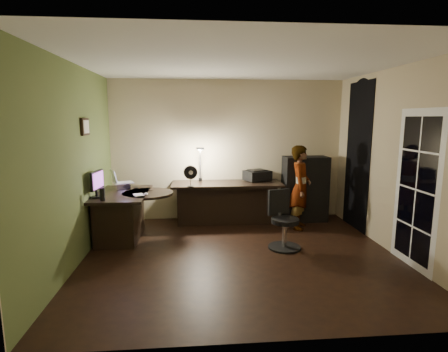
{
  "coord_description": "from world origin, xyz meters",
  "views": [
    {
      "loc": [
        -0.65,
        -4.78,
        1.97
      ],
      "look_at": [
        -0.15,
        1.05,
        1.0
      ],
      "focal_mm": 28.0,
      "sensor_mm": 36.0,
      "label": 1
    }
  ],
  "objects": [
    {
      "name": "phone",
      "position": [
        -1.67,
        1.25,
        0.78
      ],
      "size": [
        0.06,
        0.12,
        0.01
      ],
      "primitive_type": "cube",
      "rotation": [
        0.0,
        0.0,
        0.02
      ],
      "color": "black",
      "rests_on": "desk_left"
    },
    {
      "name": "office_chair",
      "position": [
        0.71,
        0.22,
        0.44
      ],
      "size": [
        0.62,
        0.62,
        0.89
      ],
      "primitive_type": "cube",
      "rotation": [
        0.0,
        0.0,
        0.3
      ],
      "color": "black",
      "rests_on": "floor"
    },
    {
      "name": "laptop",
      "position": [
        -1.87,
        1.23,
        0.99
      ],
      "size": [
        0.44,
        0.43,
        0.23
      ],
      "primitive_type": "cube",
      "rotation": [
        0.0,
        0.0,
        0.43
      ],
      "color": "silver",
      "rests_on": "laptop_stand"
    },
    {
      "name": "cabinet",
      "position": [
        1.47,
        1.66,
        0.62
      ],
      "size": [
        0.84,
        0.42,
        1.25
      ],
      "primitive_type": "cube",
      "rotation": [
        0.0,
        0.0,
        0.01
      ],
      "color": "black",
      "rests_on": "floor"
    },
    {
      "name": "desk_lamp",
      "position": [
        -0.54,
        1.81,
        1.14
      ],
      "size": [
        0.27,
        0.36,
        0.71
      ],
      "primitive_type": "cube",
      "rotation": [
        0.0,
        0.0,
        -0.32
      ],
      "color": "black",
      "rests_on": "desk_right"
    },
    {
      "name": "monitor",
      "position": [
        -2.14,
        0.56,
        0.93
      ],
      "size": [
        0.14,
        0.45,
        0.3
      ],
      "primitive_type": "cube",
      "rotation": [
        0.0,
        0.0,
        -0.11
      ],
      "color": "black",
      "rests_on": "desk_left"
    },
    {
      "name": "pen",
      "position": [
        -1.39,
        1.02,
        0.79
      ],
      "size": [
        0.09,
        0.12,
        0.01
      ],
      "primitive_type": "cube",
      "rotation": [
        0.0,
        0.0,
        0.64
      ],
      "color": "black",
      "rests_on": "desk_left"
    },
    {
      "name": "notepad",
      "position": [
        -1.53,
        0.66,
        0.79
      ],
      "size": [
        0.21,
        0.24,
        0.01
      ],
      "primitive_type": "cube",
      "rotation": [
        0.0,
        0.0,
        0.36
      ],
      "color": "silver",
      "rests_on": "desk_left"
    },
    {
      "name": "wall_front",
      "position": [
        0.0,
        -2.0,
        1.35
      ],
      "size": [
        4.5,
        0.01,
        2.7
      ],
      "primitive_type": "cube",
      "color": "tan",
      "rests_on": "floor"
    },
    {
      "name": "wall_back",
      "position": [
        0.0,
        2.0,
        1.35
      ],
      "size": [
        4.5,
        0.01,
        2.7
      ],
      "primitive_type": "cube",
      "color": "tan",
      "rests_on": "floor"
    },
    {
      "name": "wall_right",
      "position": [
        2.25,
        0.0,
        1.35
      ],
      "size": [
        0.01,
        4.0,
        2.7
      ],
      "primitive_type": "cube",
      "color": "tan",
      "rests_on": "floor"
    },
    {
      "name": "floor",
      "position": [
        0.0,
        0.0,
        -0.01
      ],
      "size": [
        4.5,
        4.0,
        0.01
      ],
      "primitive_type": "cube",
      "color": "black",
      "rests_on": "ground"
    },
    {
      "name": "ceiling",
      "position": [
        0.0,
        0.0,
        2.71
      ],
      "size": [
        4.5,
        4.0,
        0.01
      ],
      "primitive_type": "cube",
      "color": "silver",
      "rests_on": "floor"
    },
    {
      "name": "wall_left",
      "position": [
        -2.25,
        0.0,
        1.35
      ],
      "size": [
        0.01,
        4.0,
        2.7
      ],
      "primitive_type": "cube",
      "color": "tan",
      "rests_on": "floor"
    },
    {
      "name": "mouse",
      "position": [
        -1.42,
        0.66,
        0.8
      ],
      "size": [
        0.09,
        0.11,
        0.04
      ],
      "primitive_type": "ellipsoid",
      "rotation": [
        0.0,
        0.0,
        -0.29
      ],
      "color": "silver",
      "rests_on": "desk_left"
    },
    {
      "name": "desk_left",
      "position": [
        -1.83,
        0.9,
        0.39
      ],
      "size": [
        0.84,
        1.34,
        0.77
      ],
      "primitive_type": "cube",
      "rotation": [
        0.0,
        0.0,
        -0.01
      ],
      "color": "black",
      "rests_on": "floor"
    },
    {
      "name": "headphones",
      "position": [
        0.52,
        1.92,
        0.83
      ],
      "size": [
        0.21,
        0.1,
        0.1
      ],
      "primitive_type": "cube",
      "rotation": [
        0.0,
        0.0,
        0.09
      ],
      "color": "navy",
      "rests_on": "desk_right"
    },
    {
      "name": "laptop_stand",
      "position": [
        -1.87,
        1.23,
        0.83
      ],
      "size": [
        0.26,
        0.23,
        0.09
      ],
      "primitive_type": "cube",
      "rotation": [
        0.0,
        0.0,
        0.21
      ],
      "color": "silver",
      "rests_on": "desk_left"
    },
    {
      "name": "person",
      "position": [
        1.23,
        1.19,
        0.75
      ],
      "size": [
        0.53,
        0.63,
        1.5
      ],
      "primitive_type": "imported",
      "rotation": [
        0.0,
        0.0,
        1.18
      ],
      "color": "#D8A88C",
      "rests_on": "floor"
    },
    {
      "name": "speaker",
      "position": [
        -2.0,
        0.33,
        0.88
      ],
      "size": [
        0.09,
        0.09,
        0.19
      ],
      "primitive_type": "cylinder",
      "rotation": [
        0.0,
        0.0,
        0.34
      ],
      "color": "black",
      "rests_on": "desk_left"
    },
    {
      "name": "framed_picture",
      "position": [
        -2.22,
        0.45,
        1.85
      ],
      "size": [
        0.04,
        0.3,
        0.25
      ],
      "primitive_type": "cube",
      "color": "black",
      "rests_on": "wall_left"
    },
    {
      "name": "arched_doorway",
      "position": [
        2.24,
        1.15,
        1.3
      ],
      "size": [
        0.01,
        0.9,
        2.6
      ],
      "primitive_type": "cube",
      "color": "black",
      "rests_on": "floor"
    },
    {
      "name": "green_wall_overlay",
      "position": [
        -2.24,
        0.0,
        1.35
      ],
      "size": [
        0.0,
        4.0,
        2.7
      ],
      "primitive_type": "cube",
      "color": "#50612F",
      "rests_on": "floor"
    },
    {
      "name": "desk_right",
      "position": [
        -0.05,
        1.63,
        0.39
      ],
      "size": [
        2.06,
        0.74,
        0.77
      ],
      "primitive_type": "cube",
      "rotation": [
        0.0,
        0.0,
        -0.01
      ],
      "color": "black",
      "rests_on": "floor"
    },
    {
      "name": "printer",
      "position": [
        0.56,
        1.8,
        0.89
      ],
      "size": [
        0.57,
        0.51,
        0.21
      ],
      "primitive_type": "cube",
      "rotation": [
        0.0,
        0.0,
        0.4
      ],
      "color": "black",
      "rests_on": "desk_right"
    },
    {
      "name": "desk_fan",
      "position": [
        -0.72,
        1.29,
        0.97
      ],
      "size": [
        0.26,
        0.17,
        0.37
      ],
      "primitive_type": "cube",
      "rotation": [
        0.0,
        0.0,
        0.16
      ],
      "color": "black",
      "rests_on": "desk_right"
    },
    {
      "name": "french_door",
      "position": [
        2.24,
        -0.55,
        1.05
      ],
      "size": [
        0.02,
        0.92,
        2.1
      ],
      "primitive_type": "cube",
      "color": "white",
      "rests_on": "floor"
    }
  ]
}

